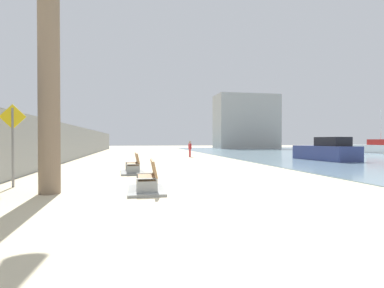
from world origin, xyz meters
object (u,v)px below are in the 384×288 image
Objects in this scene: bench_far at (133,168)px; boat_distant at (326,151)px; bench_near at (147,184)px; palm_tree at (47,8)px; boat_outer at (381,146)px; pedestrian_sign at (13,136)px; person_walking at (190,148)px; boat_far_left at (375,148)px.

boat_distant reaches higher than bench_far.
boat_distant reaches higher than bench_near.
boat_outer is (42.51, 31.30, -4.81)m from palm_tree.
boat_distant is at bearing 26.41° from pedestrian_sign.
boat_far_left is (24.02, 3.59, -0.19)m from person_walking.
bench_far is 0.28× the size of boat_far_left.
boat_outer is at bearing 36.36° from palm_tree.
person_walking is 18.62m from pedestrian_sign.
bench_near is 4.98m from pedestrian_sign.
person_walking is at bearing 60.34° from pedestrian_sign.
boat_distant is (9.56, -6.84, -0.13)m from person_walking.
boat_far_left is (28.79, 21.43, 0.45)m from bench_near.
bench_near is at bearing -143.34° from boat_far_left.
bench_far is at bearing -112.42° from person_walking.
palm_tree is at bearing -146.19° from boat_far_left.
pedestrian_sign is (-3.97, -3.47, 1.52)m from bench_far.
palm_tree reaches higher than boat_far_left.
bench_near is at bearing -142.50° from boat_distant.
bench_near and bench_far have the same top height.
boat_outer is at bearing 39.05° from boat_distant.
pedestrian_sign is at bearing 135.62° from palm_tree.
boat_distant is at bearing -140.95° from boat_outer.
person_walking is 11.76m from boat_distant.
bench_near is 18.47m from person_walking.
boat_far_left is 17.83m from boat_distant.
boat_distant is (-25.27, -20.50, 0.04)m from boat_outer.
bench_near is 50.59m from boat_outer.
palm_tree reaches higher than pedestrian_sign.
boat_far_left is 14.77m from boat_outer.
pedestrian_sign reaches higher than person_walking.
boat_far_left reaches higher than person_walking.
palm_tree is 38.47m from boat_far_left.
bench_near is (2.92, -0.19, -5.28)m from palm_tree.
bench_near is 18.06m from boat_distant.
palm_tree is 2.83× the size of pedestrian_sign.
bench_far is at bearing -150.91° from boat_far_left.
boat_distant is at bearing 21.55° from bench_far.
pedestrian_sign reaches higher than boat_distant.
boat_distant is (17.25, 10.80, -4.77)m from palm_tree.
person_walking is (5.23, 12.69, 0.64)m from bench_far.
boat_outer reaches higher than bench_near.
boat_far_left is 1.45× the size of boat_distant.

